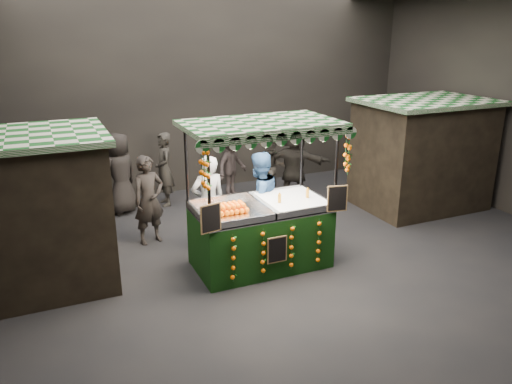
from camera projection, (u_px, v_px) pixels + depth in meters
name	position (u px, v px, depth m)	size (l,w,h in m)	color
ground	(285.00, 262.00, 9.36)	(12.00, 12.00, 0.00)	black
market_hall	(289.00, 78.00, 8.29)	(12.10, 10.10, 5.05)	black
neighbour_stall_left	(18.00, 213.00, 8.12)	(3.00, 2.20, 2.60)	black
neighbour_stall_right	(421.00, 154.00, 11.94)	(3.00, 2.20, 2.60)	black
juice_stall	(262.00, 224.00, 8.98)	(2.76, 1.62, 2.67)	black
vendor_grey	(208.00, 203.00, 9.71)	(0.70, 0.48, 1.89)	gray
vendor_blue	(259.00, 200.00, 9.78)	(1.12, 0.99, 1.93)	navy
shopper_0	(149.00, 200.00, 9.97)	(0.76, 0.60, 1.81)	black
shopper_1	(272.00, 168.00, 12.48)	(0.83, 0.67, 1.65)	#2D2924
shopper_2	(83.00, 185.00, 11.35)	(0.96, 0.82, 1.54)	#282421
shopper_3	(232.00, 164.00, 12.80)	(1.24, 1.10, 1.67)	#2E2625
shopper_4	(120.00, 174.00, 11.57)	(1.11, 1.02, 1.91)	black
shopper_5	(294.00, 164.00, 12.42)	(1.76, 1.49, 1.91)	black
shopper_6	(164.00, 169.00, 12.11)	(0.43, 0.66, 1.80)	#2E2B26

